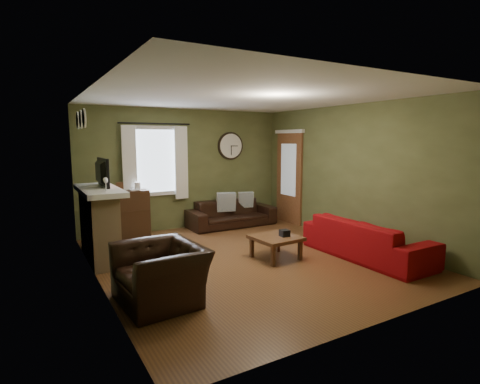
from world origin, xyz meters
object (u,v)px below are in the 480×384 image
bookshelf (129,214)px  armchair (161,274)px  sofa_brown (232,213)px  sofa_red (366,239)px  coffee_table (276,247)px

bookshelf → armchair: 3.28m
sofa_brown → sofa_red: (0.82, -3.14, 0.03)m
bookshelf → sofa_brown: bearing=-4.2°
bookshelf → sofa_brown: 2.27m
armchair → coffee_table: armchair is taller
sofa_red → armchair: armchair is taller
sofa_red → coffee_table: size_ratio=3.12×
bookshelf → sofa_red: bookshelf is taller
sofa_brown → coffee_table: (-0.51, -2.43, -0.10)m
bookshelf → sofa_red: size_ratio=0.43×
sofa_brown → armchair: bearing=-130.9°
sofa_brown → armchair: size_ratio=1.87×
sofa_red → sofa_brown: bearing=14.6°
sofa_brown → armchair: armchair is taller
armchair → coffee_table: size_ratio=1.51×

